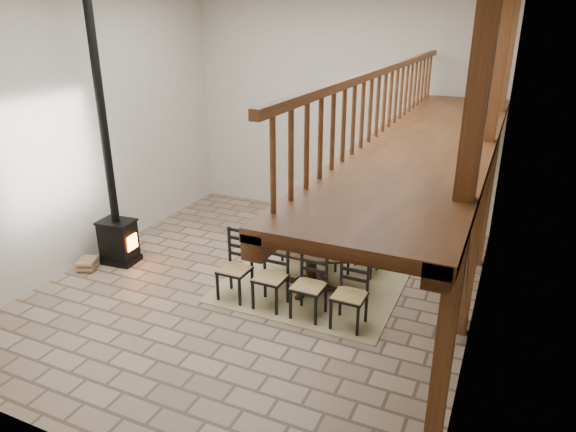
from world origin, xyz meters
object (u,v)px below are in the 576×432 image
at_px(log_stack, 88,264).
at_px(wood_stove, 114,207).
at_px(dining_table, 309,268).
at_px(log_basket, 125,242).

bearing_deg(log_stack, wood_stove, 55.01).
relative_size(dining_table, wood_stove, 0.50).
relative_size(log_basket, log_stack, 0.92).
xyz_separation_m(wood_stove, log_basket, (-0.29, 0.46, -0.96)).
relative_size(dining_table, log_basket, 5.43).
bearing_deg(wood_stove, log_stack, -129.60).
bearing_deg(dining_table, wood_stove, -171.51).
distance_m(log_basket, log_stack, 0.96).
bearing_deg(wood_stove, dining_table, 2.91).
xyz_separation_m(log_basket, log_stack, (-0.05, -0.96, -0.06)).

